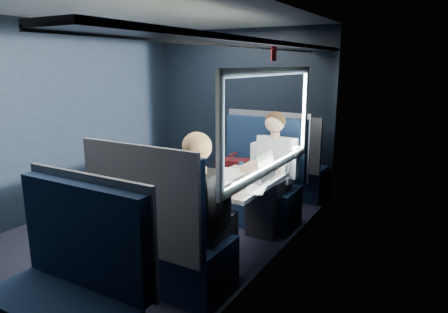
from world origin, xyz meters
The scene contains 13 objects.
ground centered at (0.00, 0.00, -0.01)m, with size 2.80×4.20×0.01m, color black.
room_shell centered at (0.02, 0.00, 1.48)m, with size 3.00×4.40×2.40m.
table centered at (1.03, 0.00, 0.66)m, with size 0.62×1.00×0.74m.
seat_bay_near centered at (0.83, 0.87, 0.43)m, with size 1.04×0.62×1.26m.
seat_bay_far centered at (0.85, -0.87, 0.41)m, with size 1.04×0.62×1.26m.
seat_row_front centered at (0.85, 1.80, 0.41)m, with size 1.04×0.51×1.16m.
seat_row_back centered at (0.85, -1.80, 0.41)m, with size 1.04×0.51×1.16m.
man centered at (1.10, 0.70, 0.72)m, with size 0.53×0.56×1.32m.
woman centered at (1.10, -0.71, 0.73)m, with size 0.53×0.56×1.32m.
papers centered at (1.06, 0.01, 0.74)m, with size 0.56×0.81×0.01m, color white.
laptop centered at (1.23, 0.10, 0.81)m, with size 0.27×0.36×0.27m.
bottle_small centered at (1.24, 0.26, 0.84)m, with size 0.07×0.07×0.23m.
cup centered at (1.33, 0.44, 0.79)m, with size 0.08×0.08×0.10m, color white.
Camera 1 is at (2.73, -3.19, 1.81)m, focal length 32.00 mm.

